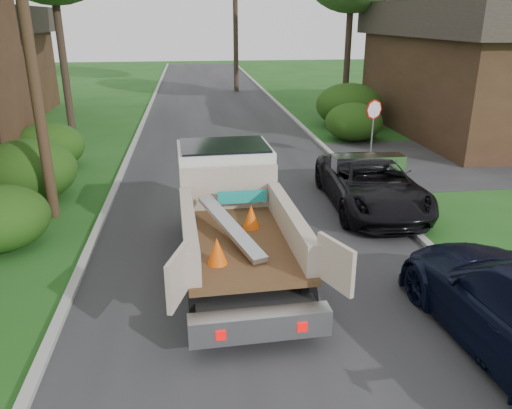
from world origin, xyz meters
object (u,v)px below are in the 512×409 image
Objects in this scene: stop_sign at (373,118)px; utility_pole at (26,22)px; house_right at (497,66)px; flatbed_truck at (230,202)px; black_pickup at (371,184)px.

stop_sign is 11.91m from utility_pole.
utility_pole is 20.66m from house_right.
house_right is (7.80, 5.00, 1.38)m from stop_sign.
stop_sign reaches higher than flatbed_truck.
house_right is at bearing 26.01° from utility_pole.
flatbed_truck is (-5.91, -7.02, -0.49)m from stop_sign.
utility_pole is (-10.68, -4.02, 3.40)m from stop_sign.
house_right reaches higher than black_pickup.
house_right is 2.46× the size of black_pickup.
black_pickup is at bearing -3.03° from utility_pole.
utility_pole is at bearing -153.99° from house_right.
utility_pole is 0.77× the size of house_right.
utility_pole is at bearing 145.50° from flatbed_truck.
stop_sign is 0.19× the size of house_right.
flatbed_truck is at bearing -130.10° from stop_sign.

